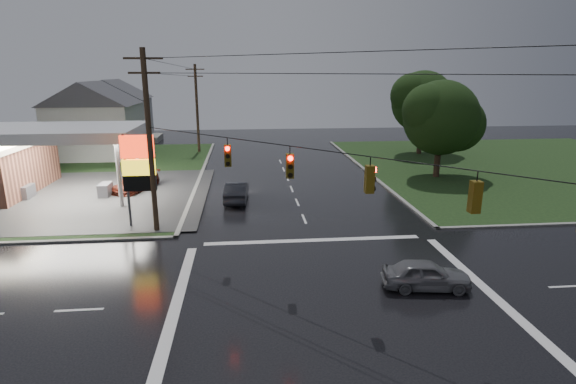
{
  "coord_description": "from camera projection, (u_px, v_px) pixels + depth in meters",
  "views": [
    {
      "loc": [
        -3.89,
        -17.67,
        9.71
      ],
      "look_at": [
        -1.49,
        7.03,
        3.0
      ],
      "focal_mm": 28.0,
      "sensor_mm": 36.0,
      "label": 1
    }
  ],
  "objects": [
    {
      "name": "ground",
      "position": [
        337.0,
        298.0,
        19.87
      ],
      "size": [
        120.0,
        120.0,
        0.0
      ],
      "primitive_type": "plane",
      "color": "black",
      "rests_on": "ground"
    },
    {
      "name": "grass_nw",
      "position": [
        11.0,
        177.0,
        42.4
      ],
      "size": [
        36.0,
        36.0,
        0.08
      ],
      "primitive_type": "cube",
      "color": "black",
      "rests_on": "ground"
    },
    {
      "name": "grass_ne",
      "position": [
        530.0,
        166.0,
        47.28
      ],
      "size": [
        36.0,
        36.0,
        0.08
      ],
      "primitive_type": "cube",
      "color": "black",
      "rests_on": "ground"
    },
    {
      "name": "pylon_sign",
      "position": [
        139.0,
        166.0,
        27.93
      ],
      "size": [
        2.0,
        0.35,
        6.0
      ],
      "color": "#59595E",
      "rests_on": "ground"
    },
    {
      "name": "utility_pole_nw",
      "position": [
        150.0,
        140.0,
        26.62
      ],
      "size": [
        2.2,
        0.32,
        11.0
      ],
      "color": "#382619",
      "rests_on": "ground"
    },
    {
      "name": "utility_pole_n",
      "position": [
        197.0,
        107.0,
        54.06
      ],
      "size": [
        2.2,
        0.32,
        10.5
      ],
      "color": "#382619",
      "rests_on": "ground"
    },
    {
      "name": "traffic_signals",
      "position": [
        342.0,
        153.0,
        18.16
      ],
      "size": [
        26.87,
        26.87,
        1.47
      ],
      "color": "black",
      "rests_on": "ground"
    },
    {
      "name": "house_near",
      "position": [
        94.0,
        119.0,
        51.35
      ],
      "size": [
        11.05,
        8.48,
        8.6
      ],
      "color": "silver",
      "rests_on": "ground"
    },
    {
      "name": "house_far",
      "position": [
        114.0,
        110.0,
        62.78
      ],
      "size": [
        11.05,
        8.48,
        8.6
      ],
      "color": "silver",
      "rests_on": "ground"
    },
    {
      "name": "tree_ne_near",
      "position": [
        443.0,
        118.0,
        40.88
      ],
      "size": [
        7.99,
        6.8,
        8.98
      ],
      "color": "black",
      "rests_on": "ground"
    },
    {
      "name": "tree_ne_far",
      "position": [
        424.0,
        102.0,
        52.53
      ],
      "size": [
        8.46,
        7.2,
        9.8
      ],
      "color": "black",
      "rests_on": "ground"
    },
    {
      "name": "car_north",
      "position": [
        237.0,
        191.0,
        34.49
      ],
      "size": [
        1.92,
        4.75,
        1.53
      ],
      "primitive_type": "imported",
      "rotation": [
        0.0,
        0.0,
        3.08
      ],
      "color": "#202329",
      "rests_on": "ground"
    },
    {
      "name": "car_crossing",
      "position": [
        426.0,
        275.0,
        20.56
      ],
      "size": [
        4.17,
        2.12,
        1.36
      ],
      "primitive_type": "imported",
      "rotation": [
        0.0,
        0.0,
        1.44
      ],
      "color": "slate",
      "rests_on": "ground"
    },
    {
      "name": "car_pump",
      "position": [
        136.0,
        182.0,
        37.53
      ],
      "size": [
        3.64,
        5.3,
        1.43
      ],
      "primitive_type": "imported",
      "rotation": [
        0.0,
        0.0,
        -0.37
      ],
      "color": "maroon",
      "rests_on": "ground"
    }
  ]
}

